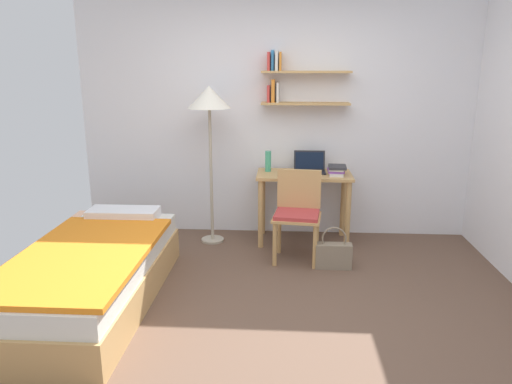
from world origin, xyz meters
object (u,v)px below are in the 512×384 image
(laptop, at_px, (309,167))
(standing_lamp, at_px, (209,105))
(desk_chair, at_px, (298,211))
(book_stack, at_px, (336,170))
(desk, at_px, (304,188))
(handbag, at_px, (333,254))
(bed, at_px, (93,275))
(water_bottle, at_px, (268,161))

(laptop, bearing_deg, standing_lamp, -171.94)
(desk_chair, bearing_deg, book_stack, 47.60)
(desk, distance_m, laptop, 0.23)
(handbag, bearing_deg, standing_lamp, 152.58)
(desk, distance_m, standing_lamp, 1.29)
(desk, distance_m, handbag, 0.87)
(bed, height_order, handbag, bed)
(handbag, bearing_deg, desk_chair, 147.34)
(bed, bearing_deg, desk, 41.52)
(laptop, bearing_deg, water_bottle, -179.00)
(standing_lamp, height_order, handbag, standing_lamp)
(desk_chair, height_order, water_bottle, water_bottle)
(water_bottle, bearing_deg, laptop, 1.00)
(standing_lamp, relative_size, water_bottle, 7.51)
(book_stack, bearing_deg, desk_chair, -132.40)
(standing_lamp, height_order, book_stack, standing_lamp)
(laptop, bearing_deg, desk_chair, -102.93)
(desk, height_order, standing_lamp, standing_lamp)
(laptop, distance_m, handbag, 1.05)
(desk_chair, bearing_deg, desk, 81.26)
(desk_chair, bearing_deg, water_bottle, 118.60)
(book_stack, bearing_deg, handbag, -95.61)
(water_bottle, bearing_deg, book_stack, -9.82)
(handbag, bearing_deg, laptop, 104.70)
(water_bottle, bearing_deg, standing_lamp, -166.85)
(desk_chair, xyz_separation_m, standing_lamp, (-0.89, 0.42, 0.96))
(standing_lamp, relative_size, book_stack, 6.80)
(water_bottle, bearing_deg, handbag, -50.41)
(desk_chair, xyz_separation_m, laptop, (0.13, 0.57, 0.31))
(desk, relative_size, water_bottle, 4.50)
(standing_lamp, xyz_separation_m, water_bottle, (0.59, 0.14, -0.60))
(desk, height_order, water_bottle, water_bottle)
(laptop, bearing_deg, handbag, -75.30)
(desk, bearing_deg, bed, -138.48)
(desk, distance_m, desk_chair, 0.50)
(desk_chair, bearing_deg, bed, -147.83)
(book_stack, bearing_deg, bed, -144.20)
(desk_chair, relative_size, standing_lamp, 0.53)
(laptop, relative_size, book_stack, 1.38)
(desk, xyz_separation_m, water_bottle, (-0.38, 0.08, 0.26))
(desk, xyz_separation_m, desk_chair, (-0.07, -0.48, -0.10))
(standing_lamp, height_order, water_bottle, standing_lamp)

